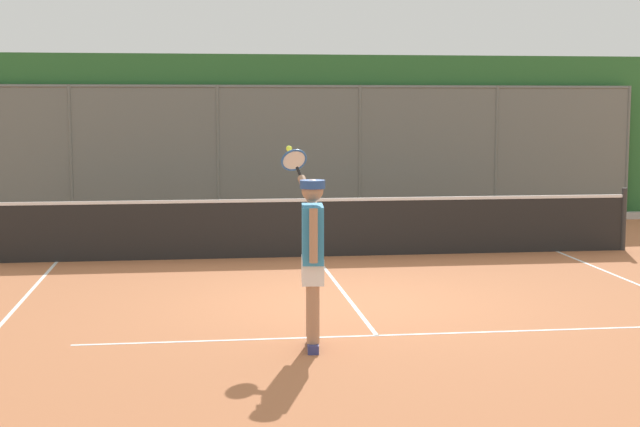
# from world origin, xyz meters

# --- Properties ---
(ground_plane) EXTENTS (60.00, 60.00, 0.00)m
(ground_plane) POSITION_xyz_m (0.00, 0.00, 0.00)
(ground_plane) COLOR #B76B42
(court_line_markings) EXTENTS (8.32, 9.77, 0.01)m
(court_line_markings) POSITION_xyz_m (0.00, 2.05, 0.00)
(court_line_markings) COLOR white
(court_line_markings) RESTS_ON ground
(fence_backdrop) EXTENTS (17.81, 1.37, 3.52)m
(fence_backdrop) POSITION_xyz_m (0.00, -8.63, 1.74)
(fence_backdrop) COLOR slate
(fence_backdrop) RESTS_ON ground
(tennis_net) EXTENTS (10.69, 0.09, 1.07)m
(tennis_net) POSITION_xyz_m (0.00, -3.63, 0.49)
(tennis_net) COLOR #2D2D2D
(tennis_net) RESTS_ON ground
(tennis_player) EXTENTS (0.40, 1.44, 2.03)m
(tennis_player) POSITION_xyz_m (0.75, 2.15, 1.03)
(tennis_player) COLOR navy
(tennis_player) RESTS_ON ground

